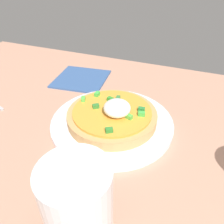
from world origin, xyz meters
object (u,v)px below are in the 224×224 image
(cup_near, at_px, (79,208))
(napkin, at_px, (81,79))
(plate, at_px, (112,123))
(pizza, at_px, (112,115))

(cup_near, relative_size, napkin, 0.87)
(plate, height_order, napkin, plate)
(napkin, bearing_deg, plate, 134.51)
(plate, xyz_separation_m, cup_near, (-0.04, 0.21, 0.05))
(cup_near, distance_m, napkin, 0.42)
(plate, bearing_deg, napkin, -45.49)
(plate, xyz_separation_m, pizza, (-0.00, 0.00, 0.02))
(pizza, xyz_separation_m, napkin, (0.15, -0.15, -0.02))
(cup_near, bearing_deg, pizza, -78.46)
(plate, distance_m, napkin, 0.22)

